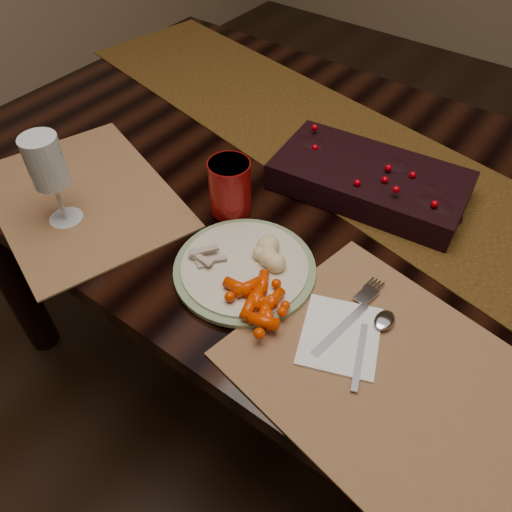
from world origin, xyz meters
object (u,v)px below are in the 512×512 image
Objects in this scene: dinner_plate at (245,268)px; napkin at (340,336)px; red_cup at (230,187)px; wine_glass at (53,181)px; dining_table at (333,308)px; centerpiece at (370,176)px; placemat_main at (403,386)px; baby_carrots at (257,296)px; mashed_potatoes at (270,250)px; turkey_shreds at (205,257)px.

dinner_plate is 0.21m from napkin.
wine_glass is at bearing -138.72° from red_cup.
red_cup reaches higher than dining_table.
placemat_main is (0.26, -0.37, -0.04)m from centerpiece.
centerpiece is 0.45m from placemat_main.
placemat_main is at bearing 2.49° from baby_carrots.
dining_table is 9.65× the size of wine_glass.
wine_glass is at bearing 166.69° from napkin.
centerpiece is 1.52× the size of dinner_plate.
mashed_potatoes is 0.11m from turkey_shreds.
centerpiece is 3.42× the size of red_cup.
centerpiece is 5.71× the size of turkey_shreds.
dinner_plate is at bearing 142.05° from baby_carrots.
mashed_potatoes is at bearing 175.11° from placemat_main.
baby_carrots is at bearing -67.03° from mashed_potatoes.
dining_table is at bearing 43.47° from wine_glass.
dinner_plate is 0.17m from red_cup.
dining_table is 3.71× the size of placemat_main.
placemat_main is 4.64× the size of baby_carrots.
centerpiece reaches higher than turkey_shreds.
dinner_plate is 3.76× the size of turkey_shreds.
centerpiece is at bearing 81.77° from mashed_potatoes.
turkey_shreds is at bearing -140.47° from mashed_potatoes.
placemat_main is 3.49× the size of napkin.
turkey_shreds is (-0.06, -0.03, 0.02)m from dinner_plate.
dining_table is 0.52m from napkin.
centerpiece reaches higher than mashed_potatoes.
napkin reaches higher than placemat_main.
red_cup is at bearing 138.79° from baby_carrots.
dining_table is 0.42m from centerpiece.
dining_table is at bearing 138.82° from placemat_main.
napkin is at bearing -64.22° from dining_table.
dinner_plate is at bearing -100.11° from dining_table.
centerpiece is 0.79× the size of placemat_main.
wine_glass is (-0.57, -0.08, 0.09)m from napkin.
turkey_shreds is 0.36× the size of wine_glass.
turkey_shreds is 0.27m from napkin.
turkey_shreds is at bearing -171.01° from placemat_main.
wine_glass reaches higher than dinner_plate.
centerpiece is 0.38m from napkin.
napkin is (-0.12, 0.02, 0.00)m from placemat_main.
dining_table is 16.15× the size of red_cup.
centerpiece is 0.29m from mashed_potatoes.
turkey_shreds is at bearing 172.18° from baby_carrots.
centerpiece is at bearing 44.69° from wine_glass.
centerpiece is (0.01, 0.03, 0.42)m from dining_table.
napkin is (0.27, 0.01, -0.02)m from turkey_shreds.
dining_table is 17.21× the size of baby_carrots.
mashed_potatoes is at bearing -98.23° from centerpiece.
baby_carrots is at bearing -88.17° from dining_table.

